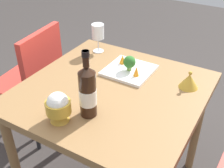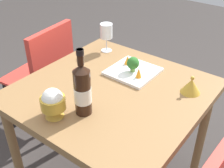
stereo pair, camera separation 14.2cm
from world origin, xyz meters
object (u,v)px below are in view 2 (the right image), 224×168
(rice_bowl, at_px, (53,103))
(serving_plate, at_px, (133,71))
(broccoli_floret, at_px, (133,63))
(carrot_garnish_left, at_px, (128,60))
(rice_bowl_lid, at_px, (191,86))
(wine_bottle, at_px, (82,90))
(wine_glass, at_px, (106,32))
(chair_near_window, at_px, (46,69))
(carrot_garnish_right, at_px, (139,73))

(rice_bowl, height_order, serving_plate, rice_bowl)
(broccoli_floret, xyz_separation_m, carrot_garnish_left, (-0.07, 0.05, -0.02))
(rice_bowl, relative_size, rice_bowl_lid, 1.42)
(rice_bowl, height_order, carrot_garnish_left, rice_bowl)
(serving_plate, bearing_deg, rice_bowl_lid, 2.36)
(wine_bottle, relative_size, rice_bowl, 2.22)
(wine_glass, relative_size, rice_bowl_lid, 1.79)
(chair_near_window, distance_m, rice_bowl, 0.83)
(rice_bowl, distance_m, serving_plate, 0.53)
(chair_near_window, height_order, serving_plate, chair_near_window)
(serving_plate, bearing_deg, wine_bottle, -87.59)
(serving_plate, xyz_separation_m, carrot_garnish_left, (-0.07, 0.04, 0.03))
(rice_bowl, bearing_deg, broccoli_floret, 82.10)
(rice_bowl, height_order, broccoli_floret, rice_bowl)
(rice_bowl, relative_size, serving_plate, 0.56)
(serving_plate, distance_m, broccoli_floret, 0.06)
(broccoli_floret, distance_m, carrot_garnish_right, 0.07)
(wine_bottle, xyz_separation_m, rice_bowl, (-0.08, -0.10, -0.05))
(rice_bowl_lid, height_order, broccoli_floret, broccoli_floret)
(rice_bowl, bearing_deg, wine_glass, 108.56)
(serving_plate, relative_size, broccoli_floret, 2.95)
(rice_bowl, xyz_separation_m, carrot_garnish_right, (0.13, 0.48, -0.03))
(chair_near_window, bearing_deg, serving_plate, -92.11)
(wine_bottle, bearing_deg, carrot_garnish_right, 82.94)
(wine_glass, distance_m, rice_bowl, 0.69)
(rice_bowl_lid, distance_m, serving_plate, 0.34)
(wine_bottle, relative_size, broccoli_floret, 3.66)
(rice_bowl, xyz_separation_m, rice_bowl_lid, (0.40, 0.54, -0.04))
(wine_bottle, xyz_separation_m, serving_plate, (-0.02, 0.43, -0.12))
(wine_bottle, xyz_separation_m, carrot_garnish_left, (-0.08, 0.47, -0.08))
(rice_bowl, bearing_deg, rice_bowl_lid, 53.36)
(serving_plate, height_order, carrot_garnish_right, carrot_garnish_right)
(broccoli_floret, distance_m, carrot_garnish_left, 0.09)
(chair_near_window, distance_m, carrot_garnish_left, 0.68)
(chair_near_window, height_order, rice_bowl_lid, chair_near_window)
(carrot_garnish_right, bearing_deg, wine_glass, 153.98)
(wine_glass, distance_m, carrot_garnish_left, 0.25)
(wine_bottle, relative_size, rice_bowl_lid, 3.14)
(rice_bowl_lid, relative_size, broccoli_floret, 1.17)
(serving_plate, bearing_deg, wine_glass, 156.17)
(wine_glass, relative_size, rice_bowl, 1.26)
(carrot_garnish_left, relative_size, carrot_garnish_right, 0.95)
(wine_bottle, height_order, broccoli_floret, wine_bottle)
(wine_glass, bearing_deg, serving_plate, -23.83)
(rice_bowl_lid, xyz_separation_m, carrot_garnish_left, (-0.40, 0.03, 0.00))
(chair_near_window, xyz_separation_m, carrot_garnish_left, (0.63, 0.09, 0.24))
(chair_near_window, bearing_deg, carrot_garnish_right, -95.84)
(wine_bottle, bearing_deg, serving_plate, 92.41)
(rice_bowl, distance_m, rice_bowl_lid, 0.67)
(rice_bowl, relative_size, carrot_garnish_right, 2.57)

